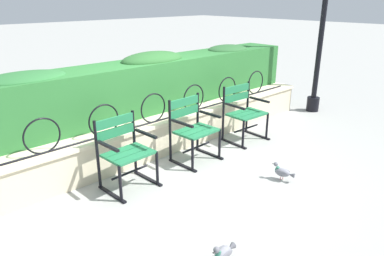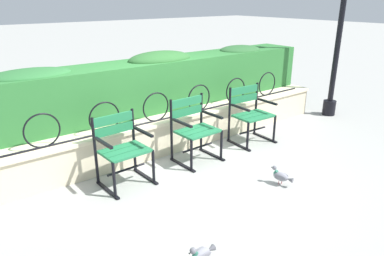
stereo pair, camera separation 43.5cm
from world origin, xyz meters
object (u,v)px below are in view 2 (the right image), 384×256
object	(u,v)px
park_chair_right	(250,113)
pigeon_near_chairs	(281,176)
pigeon_far_side	(201,254)
lamppost	(340,27)
park_chair_left	(122,148)
park_chair_centre	(194,128)

from	to	relation	value
park_chair_right	pigeon_near_chairs	xyz separation A→B (m)	(-0.72, -1.24, -0.36)
pigeon_far_side	lamppost	distance (m)	5.15
park_chair_left	park_chair_centre	bearing A→B (deg)	0.03
pigeon_near_chairs	pigeon_far_side	distance (m)	1.73
park_chair_centre	pigeon_near_chairs	xyz separation A→B (m)	(0.39, -1.23, -0.36)
pigeon_far_side	lamppost	xyz separation A→B (m)	(4.60, 1.73, 1.54)
park_chair_right	pigeon_far_side	xyz separation A→B (m)	(-2.38, -1.74, -0.36)
park_chair_centre	pigeon_near_chairs	distance (m)	1.34
park_chair_left	pigeon_near_chairs	xyz separation A→B (m)	(1.49, -1.23, -0.35)
park_chair_centre	park_chair_right	size ratio (longest dim) A/B	1.01
park_chair_left	pigeon_near_chairs	distance (m)	1.97
park_chair_centre	pigeon_near_chairs	size ratio (longest dim) A/B	3.07
park_chair_centre	lamppost	size ratio (longest dim) A/B	0.28
park_chair_centre	pigeon_far_side	xyz separation A→B (m)	(-1.27, -1.73, -0.36)
park_chair_centre	pigeon_far_side	world-z (taller)	park_chair_centre
park_chair_right	lamppost	xyz separation A→B (m)	(2.22, -0.00, 1.18)
pigeon_far_side	lamppost	bearing A→B (deg)	20.66
pigeon_near_chairs	pigeon_far_side	size ratio (longest dim) A/B	0.99
park_chair_centre	park_chair_right	world-z (taller)	park_chair_centre
park_chair_right	park_chair_centre	bearing A→B (deg)	-179.66
lamppost	park_chair_right	bearing A→B (deg)	179.92
park_chair_centre	park_chair_left	bearing A→B (deg)	-179.97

